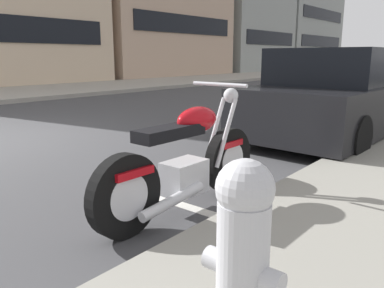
# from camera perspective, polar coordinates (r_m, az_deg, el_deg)

# --- Properties ---
(sidewalk_far_curb) EXTENTS (120.00, 5.00, 0.14)m
(sidewalk_far_curb) POSITION_cam_1_polar(r_m,az_deg,el_deg) (20.13, -4.07, 9.12)
(sidewalk_far_curb) COLOR gray
(sidewalk_far_curb) RESTS_ON ground
(parking_stall_stripe) EXTENTS (0.12, 2.20, 0.01)m
(parking_stall_stripe) POSITION_cam_1_polar(r_m,az_deg,el_deg) (3.77, -3.09, -8.47)
(parking_stall_stripe) COLOR silver
(parking_stall_stripe) RESTS_ON ground
(parked_motorcycle) EXTENTS (2.03, 0.62, 1.13)m
(parked_motorcycle) POSITION_cam_1_polar(r_m,az_deg,el_deg) (3.44, -0.89, -2.91)
(parked_motorcycle) COLOR black
(parked_motorcycle) RESTS_ON ground
(parked_car_at_intersection) EXTENTS (4.16, 2.00, 1.49)m
(parked_car_at_intersection) POSITION_cam_1_polar(r_m,az_deg,el_deg) (7.04, 20.66, 6.59)
(parked_car_at_intersection) COLOR black
(parked_car_at_intersection) RESTS_ON ground
(fire_hydrant) EXTENTS (0.24, 0.36, 0.84)m
(fire_hydrant) POSITION_cam_1_polar(r_m,az_deg,el_deg) (1.66, 7.54, -15.54)
(fire_hydrant) COLOR #B7B7BC
(fire_hydrant) RESTS_ON sidewalk_near_curb
(townhouse_mid_block) EXTENTS (12.09, 9.27, 13.08)m
(townhouse_mid_block) POSITION_cam_1_polar(r_m,az_deg,el_deg) (46.34, 13.37, 18.94)
(townhouse_mid_block) COLOR #939993
(townhouse_mid_block) RESTS_ON ground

